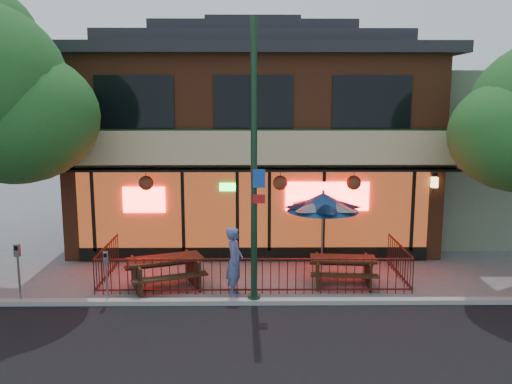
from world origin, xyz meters
TOP-DOWN VIEW (x-y plane):
  - ground at (0.00, 0.00)m, footprint 80.00×80.00m
  - curb at (0.00, -0.50)m, footprint 80.00×0.25m
  - restaurant_building at (0.00, 7.11)m, footprint 12.96×9.49m
  - neighbor_building at (9.00, 7.70)m, footprint 6.00×7.00m
  - patio_fence at (0.00, 0.50)m, footprint 8.44×2.62m
  - street_light at (0.00, -0.40)m, footprint 0.43×0.32m
  - picnic_table_left at (-2.41, 0.70)m, footprint 2.41×2.14m
  - picnic_table_right at (2.47, 0.95)m, footprint 1.91×1.53m
  - patio_umbrella at (2.06, 2.27)m, footprint 2.13×2.13m
  - pedestrian at (-0.50, 0.10)m, footprint 0.50×0.71m
  - parking_meter_near at (-3.70, -0.40)m, footprint 0.12×0.11m
  - parking_meter_far at (-5.89, -0.40)m, footprint 0.14×0.13m

SIDE VIEW (x-z plane):
  - ground at x=0.00m, z-range 0.00..0.00m
  - curb at x=0.00m, z-range 0.00..0.12m
  - picnic_table_right at x=2.47m, z-range 0.12..0.89m
  - picnic_table_left at x=-2.41m, z-range 0.13..0.98m
  - patio_fence at x=0.00m, z-range 0.13..1.13m
  - parking_meter_near at x=-3.70m, z-range 0.24..1.58m
  - pedestrian at x=-0.50m, z-range 0.00..1.84m
  - parking_meter_far at x=-5.89m, z-range 0.27..1.82m
  - patio_umbrella at x=2.06m, z-range 0.86..3.30m
  - neighbor_building at x=9.00m, z-range 0.00..6.00m
  - street_light at x=0.00m, z-range -0.35..6.65m
  - restaurant_building at x=0.00m, z-range 0.10..8.15m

